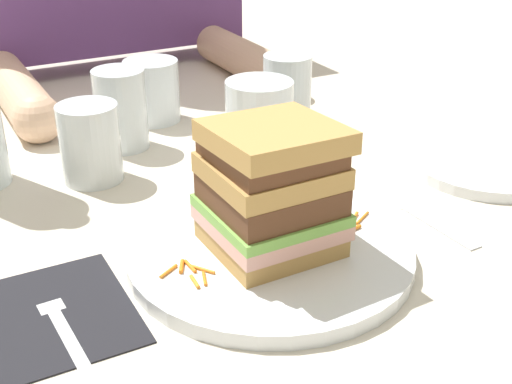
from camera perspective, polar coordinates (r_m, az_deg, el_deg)
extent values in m
plane|color=beige|center=(0.63, 0.76, -5.23)|extent=(3.00, 3.00, 0.00)
cylinder|color=white|center=(0.62, 1.34, -5.02)|extent=(0.26, 0.26, 0.01)
cube|color=tan|center=(0.61, 1.35, -3.72)|extent=(0.10, 0.10, 0.02)
cube|color=#E0A393|center=(0.60, 1.37, -2.43)|extent=(0.11, 0.11, 0.01)
cube|color=#7AB74C|center=(0.59, 1.38, -1.47)|extent=(0.11, 0.11, 0.01)
cube|color=#56331E|center=(0.59, 1.40, -0.02)|extent=(0.10, 0.10, 0.02)
cube|color=tan|center=(0.58, 1.42, 1.85)|extent=(0.10, 0.10, 0.02)
cube|color=#56331E|center=(0.57, 1.44, 3.36)|extent=(0.10, 0.10, 0.01)
cube|color=tan|center=(0.56, 1.95, 4.76)|extent=(0.11, 0.10, 0.02)
cylinder|color=orange|center=(0.58, -6.23, -6.19)|extent=(0.01, 0.02, 0.00)
cylinder|color=orange|center=(0.58, -7.32, -6.57)|extent=(0.02, 0.01, 0.00)
cylinder|color=orange|center=(0.58, -4.45, -6.46)|extent=(0.02, 0.02, 0.00)
cylinder|color=orange|center=(0.57, -4.32, -7.22)|extent=(0.01, 0.02, 0.00)
cylinder|color=orange|center=(0.56, -5.14, -7.47)|extent=(0.00, 0.02, 0.00)
cylinder|color=orange|center=(0.58, -5.52, -6.18)|extent=(0.00, 0.02, 0.00)
cylinder|color=orange|center=(0.63, 7.06, -3.51)|extent=(0.02, 0.01, 0.00)
cylinder|color=orange|center=(0.66, 8.87, -2.16)|extent=(0.02, 0.02, 0.00)
cylinder|color=orange|center=(0.65, 6.08, -2.54)|extent=(0.02, 0.02, 0.00)
cylinder|color=orange|center=(0.65, 5.60, -2.47)|extent=(0.02, 0.02, 0.00)
cylinder|color=orange|center=(0.64, 6.86, -2.80)|extent=(0.02, 0.02, 0.00)
cylinder|color=orange|center=(0.64, 8.14, -3.08)|extent=(0.02, 0.01, 0.00)
cylinder|color=orange|center=(0.66, 8.16, -2.19)|extent=(0.02, 0.02, 0.00)
cube|color=black|center=(0.57, -16.51, -9.57)|extent=(0.12, 0.14, 0.00)
cube|color=silver|center=(0.53, -14.88, -12.42)|extent=(0.01, 0.11, 0.00)
cube|color=silver|center=(0.58, -16.77, -8.90)|extent=(0.02, 0.02, 0.00)
cylinder|color=silver|center=(0.60, -16.71, -7.33)|extent=(0.00, 0.04, 0.00)
cylinder|color=silver|center=(0.60, -17.23, -7.47)|extent=(0.00, 0.04, 0.00)
cylinder|color=silver|center=(0.60, -17.75, -7.60)|extent=(0.00, 0.04, 0.00)
cylinder|color=silver|center=(0.60, -18.27, -7.74)|extent=(0.00, 0.04, 0.00)
cube|color=silver|center=(0.69, 15.12, -2.77)|extent=(0.02, 0.10, 0.00)
cube|color=silver|center=(0.76, 9.93, 0.40)|extent=(0.02, 0.11, 0.00)
cylinder|color=white|center=(0.81, 0.27, 6.14)|extent=(0.08, 0.08, 0.09)
cylinder|color=#E55638|center=(0.82, 0.26, 5.38)|extent=(0.07, 0.07, 0.07)
cylinder|color=silver|center=(0.77, -13.67, 4.00)|extent=(0.07, 0.07, 0.09)
cylinder|color=silver|center=(0.94, -8.67, 8.35)|extent=(0.07, 0.07, 0.08)
cylinder|color=silver|center=(0.90, 2.60, 8.29)|extent=(0.06, 0.06, 0.10)
cylinder|color=silver|center=(0.85, -11.21, 6.79)|extent=(0.06, 0.06, 0.10)
cylinder|color=white|center=(0.83, 18.73, 2.23)|extent=(0.18, 0.18, 0.01)
cylinder|color=#DBAD89|center=(1.01, -19.25, 7.88)|extent=(0.06, 0.24, 0.06)
cylinder|color=#DBAD89|center=(1.12, -0.98, 11.04)|extent=(0.06, 0.24, 0.06)
sphere|color=#DBAD89|center=(0.90, -17.77, 5.84)|extent=(0.06, 0.06, 0.06)
sphere|color=#DBAD89|center=(1.02, 2.20, 9.44)|extent=(0.06, 0.06, 0.06)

